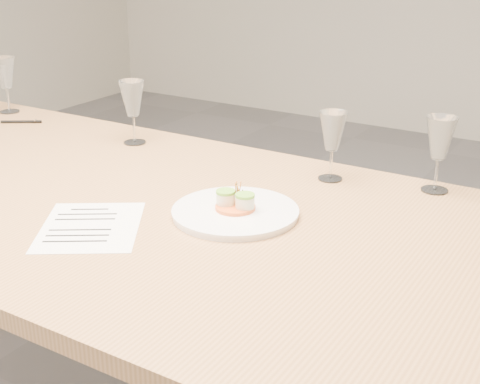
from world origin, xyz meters
The scene contains 8 objects.
dining_table centered at (0.00, 0.00, 0.68)m, with size 2.40×1.00×0.75m.
dinner_plate centered at (0.29, 0.04, 0.76)m, with size 0.28×0.28×0.07m.
recipe_sheet centered at (0.05, -0.17, 0.75)m, with size 0.32×0.33×0.00m.
ballpoint_pen centered at (-0.73, 0.33, 0.75)m, with size 0.12×0.08×0.01m.
wine_glass_0 centered at (-0.88, 0.41, 0.88)m, with size 0.08×0.08×0.19m.
wine_glass_1 centered at (-0.26, 0.35, 0.88)m, with size 0.08×0.08×0.19m.
wine_glass_2 centered at (0.37, 0.37, 0.87)m, with size 0.07×0.07×0.18m.
wine_glass_3 centered at (0.62, 0.43, 0.88)m, with size 0.07×0.07×0.19m.
Camera 1 is at (1.01, -1.12, 1.34)m, focal length 50.00 mm.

